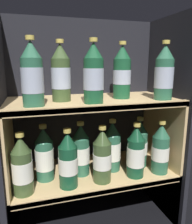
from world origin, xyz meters
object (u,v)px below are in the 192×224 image
bottle_upper_back_1 (122,73)px  bottle_lower_front_4 (160,150)px  bottle_lower_back_1 (81,151)px  bottle_upper_front_2 (164,74)px  bottle_lower_front_2 (102,157)px  bottle_lower_back_0 (44,156)px  bottle_lower_back_3 (139,144)px  bottle_upper_front_0 (32,76)px  bottle_lower_front_0 (22,167)px  bottle_lower_back_2 (112,148)px  bottle_lower_front_1 (68,161)px  bottle_upper_back_0 (61,74)px  bottle_lower_front_3 (136,153)px  bottle_upper_front_1 (93,75)px

bottle_upper_back_1 → bottle_lower_front_4: (0.15, -0.08, -0.32)m
bottle_lower_front_4 → bottle_lower_back_1: same height
bottle_upper_front_2 → bottle_lower_front_2: size_ratio=1.00×
bottle_lower_back_0 → bottle_lower_back_3: (0.43, 0.00, 0.00)m
bottle_upper_front_0 → bottle_lower_back_3: bearing=10.3°
bottle_lower_front_2 → bottle_lower_back_0: (-0.22, 0.08, -0.00)m
bottle_upper_front_0 → bottle_lower_front_0: 0.33m
bottle_lower_back_2 → bottle_lower_front_4: bearing=-23.3°
bottle_upper_front_0 → bottle_lower_back_2: (0.32, 0.08, -0.32)m
bottle_lower_back_1 → bottle_lower_back_2: (0.14, 0.00, -0.00)m
bottle_lower_front_1 → bottle_lower_back_2: bearing=21.4°
bottle_upper_back_0 → bottle_lower_front_4: 0.53m
bottle_lower_front_2 → bottle_upper_back_0: bearing=149.8°
bottle_lower_back_2 → bottle_lower_back_3: bearing=-0.0°
bottle_lower_front_2 → bottle_lower_front_3: 0.15m
bottle_upper_back_0 → bottle_lower_front_0: (-0.16, -0.08, -0.32)m
bottle_upper_front_2 → bottle_upper_back_0: same height
bottle_lower_back_1 → bottle_lower_back_2: 0.14m
bottle_upper_front_0 → bottle_lower_front_4: bearing=0.0°
bottle_lower_front_4 → bottle_lower_back_2: same height
bottle_lower_front_4 → bottle_lower_front_2: bearing=180.0°
bottle_lower_front_4 → bottle_lower_back_3: size_ratio=1.00×
bottle_lower_front_2 → bottle_lower_front_1: bearing=180.0°
bottle_lower_back_2 → bottle_upper_back_0: bearing=180.0°
bottle_upper_front_2 → bottle_lower_back_0: bearing=170.2°
bottle_upper_back_0 → bottle_lower_front_2: 0.36m
bottle_upper_back_0 → bottle_lower_front_3: 0.44m
bottle_upper_back_1 → bottle_lower_front_0: 0.53m
bottle_upper_back_1 → bottle_upper_front_0: bearing=-167.1°
bottle_upper_front_0 → bottle_lower_front_4: bottle_upper_front_0 is taller
bottle_lower_front_2 → bottle_lower_back_3: same height
bottle_lower_front_2 → bottle_lower_back_2: bearing=48.2°
bottle_upper_back_1 → bottle_lower_front_1: (-0.25, -0.08, -0.32)m
bottle_lower_front_0 → bottle_upper_front_0: bearing=0.0°
bottle_upper_back_0 → bottle_lower_front_2: (0.14, -0.08, -0.32)m
bottle_upper_back_0 → bottle_lower_back_0: (-0.08, -0.00, -0.32)m
bottle_upper_back_0 → bottle_lower_front_4: size_ratio=1.00×
bottle_lower_front_3 → bottle_lower_back_3: bearing=54.5°
bottle_upper_front_1 → bottle_lower_front_0: (-0.27, 0.00, -0.32)m
bottle_upper_front_2 → bottle_lower_front_4: bottle_upper_front_2 is taller
bottle_upper_front_1 → bottle_lower_front_3: bottle_upper_front_1 is taller
bottle_upper_back_0 → bottle_lower_front_3: size_ratio=1.00×
bottle_lower_front_0 → bottle_lower_front_2: 0.30m
bottle_lower_back_1 → bottle_lower_back_3: same height
bottle_upper_front_1 → bottle_lower_front_3: 0.37m
bottle_upper_back_0 → bottle_upper_front_1: bearing=-37.7°
bottle_lower_front_2 → bottle_lower_back_1: same height
bottle_upper_front_0 → bottle_lower_front_2: 0.41m
bottle_lower_front_2 → bottle_lower_back_3: (0.21, 0.08, 0.00)m
bottle_upper_front_1 → bottle_upper_back_1: (0.15, 0.08, 0.00)m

